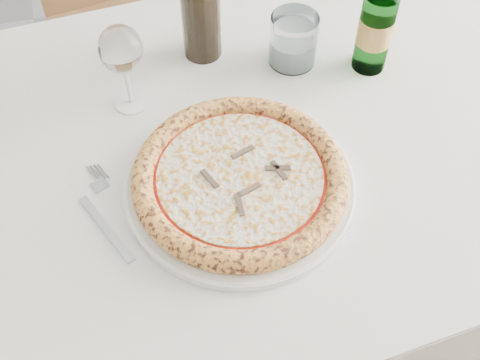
{
  "coord_description": "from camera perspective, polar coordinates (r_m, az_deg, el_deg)",
  "views": [
    {
      "loc": [
        0.02,
        -0.79,
        1.52
      ],
      "look_at": [
        0.16,
        -0.24,
        0.78
      ],
      "focal_mm": 45.0,
      "sensor_mm": 36.0,
      "label": 1
    }
  ],
  "objects": [
    {
      "name": "floor",
      "position": [
        1.72,
        -7.49,
        -10.95
      ],
      "size": [
        5.0,
        6.0,
        0.02
      ],
      "primitive_type": "cube",
      "color": "#53535A",
      "rests_on": "ground"
    },
    {
      "name": "dining_table",
      "position": [
        1.08,
        -1.35,
        0.57
      ],
      "size": [
        1.51,
        0.97,
        0.76
      ],
      "color": "brown",
      "rests_on": "floor"
    },
    {
      "name": "plate",
      "position": [
        0.94,
        0.0,
        -0.41
      ],
      "size": [
        0.37,
        0.37,
        0.02
      ],
      "color": "white",
      "rests_on": "dining_table"
    },
    {
      "name": "pizza",
      "position": [
        0.93,
        -0.0,
        0.24
      ],
      "size": [
        0.34,
        0.34,
        0.03
      ],
      "color": "#D7B751",
      "rests_on": "plate"
    },
    {
      "name": "fork",
      "position": [
        0.94,
        -12.75,
        -3.23
      ],
      "size": [
        0.07,
        0.2,
        0.0
      ],
      "color": "gray",
      "rests_on": "dining_table"
    },
    {
      "name": "wine_glass",
      "position": [
        1.01,
        -11.2,
        11.87
      ],
      "size": [
        0.07,
        0.07,
        0.16
      ],
      "color": "white",
      "rests_on": "dining_table"
    },
    {
      "name": "tumbler",
      "position": [
        1.13,
        5.05,
        12.82
      ],
      "size": [
        0.09,
        0.09,
        0.1
      ],
      "color": "silver",
      "rests_on": "dining_table"
    },
    {
      "name": "beer_bottle",
      "position": [
        1.11,
        12.83,
        14.25
      ],
      "size": [
        0.06,
        0.06,
        0.24
      ],
      "color": "#38773B",
      "rests_on": "dining_table"
    }
  ]
}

